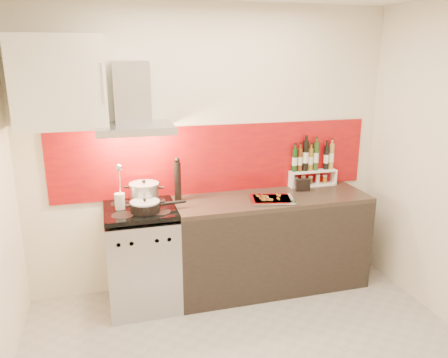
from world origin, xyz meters
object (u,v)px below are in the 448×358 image
object	(u,v)px
pepper_mill	(178,180)
baking_tray	(272,199)
counter	(271,242)
stock_pot	(144,193)
saute_pan	(146,206)
range_stove	(143,258)

from	to	relation	value
pepper_mill	baking_tray	distance (m)	0.86
counter	stock_pot	size ratio (longest dim) A/B	7.06
baking_tray	pepper_mill	bearing A→B (deg)	163.80
counter	saute_pan	size ratio (longest dim) A/B	3.81
pepper_mill	baking_tray	size ratio (longest dim) A/B	0.90
pepper_mill	baking_tray	world-z (taller)	pepper_mill
range_stove	baking_tray	bearing A→B (deg)	-5.03
range_stove	saute_pan	world-z (taller)	saute_pan
range_stove	baking_tray	world-z (taller)	baking_tray
stock_pot	counter	bearing A→B (deg)	-4.50
stock_pot	saute_pan	size ratio (longest dim) A/B	0.54
counter	stock_pot	bearing A→B (deg)	175.50
counter	pepper_mill	xyz separation A→B (m)	(-0.85, 0.13, 0.64)
stock_pot	baking_tray	xyz separation A→B (m)	(1.10, -0.20, -0.09)
range_stove	saute_pan	size ratio (longest dim) A/B	1.92
range_stove	counter	distance (m)	1.20
range_stove	saute_pan	xyz separation A→B (m)	(0.04, -0.10, 0.51)
saute_pan	baking_tray	bearing A→B (deg)	-0.09
range_stove	counter	size ratio (longest dim) A/B	0.51
saute_pan	pepper_mill	world-z (taller)	pepper_mill
range_stove	baking_tray	size ratio (longest dim) A/B	2.07
range_stove	saute_pan	distance (m)	0.52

